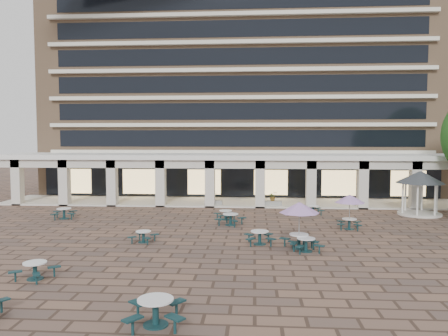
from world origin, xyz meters
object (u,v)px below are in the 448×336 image
Objects in this scene: planter_left at (214,201)px; picnic_table_0 at (35,269)px; gazebo at (420,182)px; picnic_table_2 at (156,309)px; planter_right at (273,200)px.

picnic_table_0 is at bearing -105.73° from planter_left.
picnic_table_0 is 1.24× the size of planter_left.
picnic_table_0 is at bearing -142.37° from gazebo.
picnic_table_2 is (6.01, -4.06, 0.08)m from picnic_table_0.
picnic_table_2 is 26.05m from gazebo.
gazebo is 2.38× the size of planter_left.
picnic_table_2 is at bearing -88.98° from planter_left.
gazebo is 11.60m from planter_right.
picnic_table_0 is 22.51m from planter_right.
planter_right is at bearing 70.88° from picnic_table_2.
planter_left is (5.59, 19.84, 0.02)m from picnic_table_0.
planter_right is at bearing -0.00° from planter_left.
gazebo is (21.64, 16.68, 2.07)m from picnic_table_0.
picnic_table_0 is 0.52× the size of gazebo.
planter_left is at bearing 82.88° from picnic_table_2.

